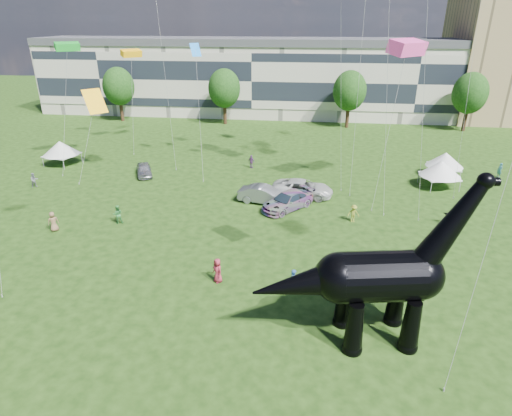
# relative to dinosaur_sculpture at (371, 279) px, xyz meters

# --- Properties ---
(ground) EXTENTS (220.00, 220.00, 0.00)m
(ground) POSITION_rel_dinosaur_sculpture_xyz_m (-5.77, -2.50, -3.73)
(ground) COLOR #16330C
(ground) RESTS_ON ground
(terrace_row) EXTENTS (78.00, 11.00, 12.00)m
(terrace_row) POSITION_rel_dinosaur_sculpture_xyz_m (-13.77, 59.50, 2.27)
(terrace_row) COLOR beige
(terrace_row) RESTS_ON ground
(tree_far_left) EXTENTS (5.20, 5.20, 9.44)m
(tree_far_left) POSITION_rel_dinosaur_sculpture_xyz_m (-35.77, 50.50, 2.56)
(tree_far_left) COLOR #382314
(tree_far_left) RESTS_ON ground
(tree_mid_left) EXTENTS (5.20, 5.20, 9.44)m
(tree_mid_left) POSITION_rel_dinosaur_sculpture_xyz_m (-17.77, 50.50, 2.56)
(tree_mid_left) COLOR #382314
(tree_mid_left) RESTS_ON ground
(tree_mid_right) EXTENTS (5.20, 5.20, 9.44)m
(tree_mid_right) POSITION_rel_dinosaur_sculpture_xyz_m (2.23, 50.50, 2.56)
(tree_mid_right) COLOR #382314
(tree_mid_right) RESTS_ON ground
(tree_far_right) EXTENTS (5.20, 5.20, 9.44)m
(tree_far_right) POSITION_rel_dinosaur_sculpture_xyz_m (20.23, 50.50, 2.56)
(tree_far_right) COLOR #382314
(tree_far_right) RESTS_ON ground
(dinosaur_sculpture) EXTENTS (12.13, 4.28, 9.88)m
(dinosaur_sculpture) POSITION_rel_dinosaur_sculpture_xyz_m (0.00, 0.00, 0.00)
(dinosaur_sculpture) COLOR black
(dinosaur_sculpture) RESTS_ON ground
(car_silver) EXTENTS (3.09, 4.30, 1.36)m
(car_silver) POSITION_rel_dinosaur_sculpture_xyz_m (-21.79, 23.98, -3.05)
(car_silver) COLOR #A8A8AC
(car_silver) RESTS_ON ground
(car_grey) EXTENTS (5.26, 2.66, 1.66)m
(car_grey) POSITION_rel_dinosaur_sculpture_xyz_m (-7.55, 18.02, -2.90)
(car_grey) COLOR gray
(car_grey) RESTS_ON ground
(car_white) EXTENTS (6.20, 3.35, 1.65)m
(car_white) POSITION_rel_dinosaur_sculpture_xyz_m (-4.01, 20.13, -2.90)
(car_white) COLOR silver
(car_white) RESTS_ON ground
(car_dark) EXTENTS (5.28, 5.65, 1.60)m
(car_dark) POSITION_rel_dinosaur_sculpture_xyz_m (-5.27, 16.84, -2.93)
(car_dark) COLOR #595960
(car_dark) RESTS_ON ground
(gazebo_near) EXTENTS (4.13, 4.13, 2.76)m
(gazebo_near) POSITION_rel_dinosaur_sculpture_xyz_m (11.36, 27.99, -1.79)
(gazebo_near) COLOR white
(gazebo_near) RESTS_ON ground
(gazebo_far) EXTENTS (4.87, 4.87, 2.86)m
(gazebo_far) POSITION_rel_dinosaur_sculpture_xyz_m (10.01, 24.48, -1.72)
(gazebo_far) COLOR white
(gazebo_far) RESTS_ON ground
(gazebo_left) EXTENTS (4.91, 4.91, 2.88)m
(gazebo_left) POSITION_rel_dinosaur_sculpture_xyz_m (-33.00, 26.57, -1.70)
(gazebo_left) COLOR silver
(gazebo_left) RESTS_ON ground
(visitors) EXTENTS (50.11, 36.83, 1.74)m
(visitors) POSITION_rel_dinosaur_sculpture_xyz_m (-7.60, 11.56, -2.91)
(visitors) COLOR #8A6445
(visitors) RESTS_ON ground
(kites) EXTENTS (52.00, 41.67, 28.86)m
(kites) POSITION_rel_dinosaur_sculpture_xyz_m (0.67, 15.09, 9.38)
(kites) COLOR red
(kites) RESTS_ON ground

